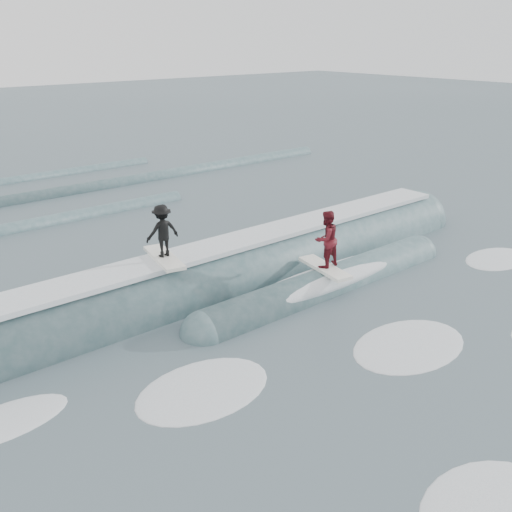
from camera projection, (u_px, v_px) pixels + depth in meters
ground at (352, 339)px, 14.22m from camera, size 160.00×160.00×0.00m
breaking_wave at (249, 280)px, 17.56m from camera, size 20.78×4.03×2.50m
surfer_black at (163, 234)px, 15.44m from camera, size 0.98×2.07×1.56m
surfer_red at (326, 242)px, 16.50m from camera, size 0.90×2.07×1.80m
whitewater at (389, 366)px, 13.06m from camera, size 18.07×9.25×0.10m
far_swells at (41, 200)px, 26.09m from camera, size 34.29×8.65×0.80m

